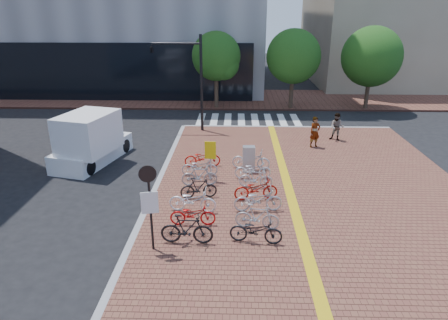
{
  "coord_description": "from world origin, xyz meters",
  "views": [
    {
      "loc": [
        -0.4,
        -14.34,
        7.74
      ],
      "look_at": [
        -0.92,
        2.46,
        1.3
      ],
      "focal_mm": 32.0,
      "sensor_mm": 36.0,
      "label": 1
    }
  ],
  "objects_px": {
    "utility_box": "(249,159)",
    "pedestrian_b": "(337,127)",
    "bike_10": "(256,189)",
    "bike_1": "(193,214)",
    "bike_11": "(256,178)",
    "bike_0": "(187,229)",
    "bike_6": "(202,158)",
    "bike_12": "(253,169)",
    "bike_9": "(258,199)",
    "box_truck": "(90,138)",
    "bike_2": "(193,200)",
    "bike_4": "(199,176)",
    "notice_sign": "(149,198)",
    "pedestrian_a": "(315,132)",
    "bike_3": "(199,188)",
    "traffic_light_pole": "(179,65)",
    "bike_8": "(257,217)",
    "bike_7": "(256,230)",
    "bike_5": "(200,167)",
    "bike_13": "(251,160)",
    "yellow_sign": "(210,154)"
  },
  "relations": [
    {
      "from": "bike_10",
      "to": "traffic_light_pole",
      "type": "relative_size",
      "value": 0.3
    },
    {
      "from": "bike_0",
      "to": "bike_4",
      "type": "height_order",
      "value": "bike_0"
    },
    {
      "from": "bike_2",
      "to": "bike_7",
      "type": "xyz_separation_m",
      "value": [
        2.4,
        -2.16,
        -0.02
      ]
    },
    {
      "from": "yellow_sign",
      "to": "bike_7",
      "type": "bearing_deg",
      "value": -70.33
    },
    {
      "from": "bike_4",
      "to": "pedestrian_b",
      "type": "relative_size",
      "value": 0.97
    },
    {
      "from": "notice_sign",
      "to": "traffic_light_pole",
      "type": "bearing_deg",
      "value": 93.66
    },
    {
      "from": "bike_5",
      "to": "bike_8",
      "type": "relative_size",
      "value": 1.05
    },
    {
      "from": "bike_2",
      "to": "pedestrian_b",
      "type": "xyz_separation_m",
      "value": [
        7.79,
        9.37,
        0.34
      ]
    },
    {
      "from": "pedestrian_a",
      "to": "notice_sign",
      "type": "height_order",
      "value": "notice_sign"
    },
    {
      "from": "bike_5",
      "to": "bike_13",
      "type": "relative_size",
      "value": 0.9
    },
    {
      "from": "bike_0",
      "to": "pedestrian_b",
      "type": "relative_size",
      "value": 1.08
    },
    {
      "from": "bike_1",
      "to": "bike_11",
      "type": "xyz_separation_m",
      "value": [
        2.48,
        3.37,
        0.02
      ]
    },
    {
      "from": "bike_2",
      "to": "bike_3",
      "type": "xyz_separation_m",
      "value": [
        0.13,
        1.22,
        -0.03
      ]
    },
    {
      "from": "bike_2",
      "to": "yellow_sign",
      "type": "bearing_deg",
      "value": -4.01
    },
    {
      "from": "bike_10",
      "to": "pedestrian_b",
      "type": "height_order",
      "value": "pedestrian_b"
    },
    {
      "from": "bike_12",
      "to": "utility_box",
      "type": "distance_m",
      "value": 0.95
    },
    {
      "from": "bike_0",
      "to": "pedestrian_a",
      "type": "xyz_separation_m",
      "value": [
        6.18,
        10.34,
        0.35
      ]
    },
    {
      "from": "bike_12",
      "to": "notice_sign",
      "type": "relative_size",
      "value": 0.57
    },
    {
      "from": "bike_6",
      "to": "yellow_sign",
      "type": "bearing_deg",
      "value": -170.95
    },
    {
      "from": "bike_7",
      "to": "traffic_light_pole",
      "type": "xyz_separation_m",
      "value": [
        -4.35,
        13.44,
        3.72
      ]
    },
    {
      "from": "bike_11",
      "to": "bike_5",
      "type": "bearing_deg",
      "value": 69.3
    },
    {
      "from": "bike_6",
      "to": "bike_10",
      "type": "distance_m",
      "value": 4.46
    },
    {
      "from": "pedestrian_a",
      "to": "box_truck",
      "type": "xyz_separation_m",
      "value": [
        -12.21,
        -2.34,
        0.28
      ]
    },
    {
      "from": "bike_12",
      "to": "bike_6",
      "type": "bearing_deg",
      "value": 57.45
    },
    {
      "from": "bike_4",
      "to": "bike_8",
      "type": "relative_size",
      "value": 1.0
    },
    {
      "from": "bike_10",
      "to": "bike_1",
      "type": "bearing_deg",
      "value": 122.74
    },
    {
      "from": "pedestrian_a",
      "to": "bike_2",
      "type": "bearing_deg",
      "value": -150.41
    },
    {
      "from": "bike_9",
      "to": "traffic_light_pole",
      "type": "height_order",
      "value": "traffic_light_pole"
    },
    {
      "from": "bike_8",
      "to": "utility_box",
      "type": "height_order",
      "value": "utility_box"
    },
    {
      "from": "utility_box",
      "to": "notice_sign",
      "type": "relative_size",
      "value": 0.42
    },
    {
      "from": "bike_10",
      "to": "yellow_sign",
      "type": "height_order",
      "value": "yellow_sign"
    },
    {
      "from": "bike_11",
      "to": "traffic_light_pole",
      "type": "xyz_separation_m",
      "value": [
        -4.54,
        8.95,
        3.73
      ]
    },
    {
      "from": "bike_5",
      "to": "bike_11",
      "type": "height_order",
      "value": "bike_11"
    },
    {
      "from": "notice_sign",
      "to": "bike_2",
      "type": "bearing_deg",
      "value": 68.58
    },
    {
      "from": "bike_1",
      "to": "bike_10",
      "type": "height_order",
      "value": "bike_10"
    },
    {
      "from": "bike_6",
      "to": "bike_9",
      "type": "xyz_separation_m",
      "value": [
        2.58,
        -4.68,
        0.03
      ]
    },
    {
      "from": "bike_3",
      "to": "bike_11",
      "type": "xyz_separation_m",
      "value": [
        2.46,
        1.11,
        -0.0
      ]
    },
    {
      "from": "bike_5",
      "to": "utility_box",
      "type": "relative_size",
      "value": 1.35
    },
    {
      "from": "traffic_light_pole",
      "to": "bike_13",
      "type": "bearing_deg",
      "value": -56.82
    },
    {
      "from": "utility_box",
      "to": "pedestrian_b",
      "type": "bearing_deg",
      "value": 42.9
    },
    {
      "from": "bike_4",
      "to": "bike_7",
      "type": "xyz_separation_m",
      "value": [
        2.35,
        -4.64,
        -0.01
      ]
    },
    {
      "from": "pedestrian_b",
      "to": "notice_sign",
      "type": "xyz_separation_m",
      "value": [
        -8.84,
        -12.06,
        1.08
      ]
    },
    {
      "from": "bike_1",
      "to": "box_truck",
      "type": "bearing_deg",
      "value": 40.91
    },
    {
      "from": "bike_11",
      "to": "bike_0",
      "type": "bearing_deg",
      "value": 156.8
    },
    {
      "from": "bike_1",
      "to": "bike_6",
      "type": "xyz_separation_m",
      "value": [
        -0.12,
        5.84,
        0.03
      ]
    },
    {
      "from": "bike_11",
      "to": "pedestrian_a",
      "type": "relative_size",
      "value": 0.86
    },
    {
      "from": "bike_6",
      "to": "bike_2",
      "type": "bearing_deg",
      "value": 172.06
    },
    {
      "from": "bike_1",
      "to": "bike_6",
      "type": "relative_size",
      "value": 0.93
    },
    {
      "from": "bike_5",
      "to": "bike_7",
      "type": "distance_m",
      "value": 6.29
    },
    {
      "from": "bike_1",
      "to": "bike_3",
      "type": "distance_m",
      "value": 2.25
    }
  ]
}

